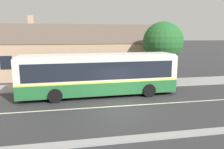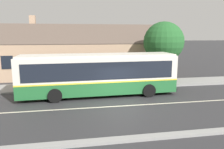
# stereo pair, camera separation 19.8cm
# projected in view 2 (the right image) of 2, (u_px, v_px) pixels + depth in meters

# --- Properties ---
(ground_plane) EXTENTS (300.00, 300.00, 0.00)m
(ground_plane) POSITION_uv_depth(u_px,v_px,m) (122.00, 106.00, 14.60)
(ground_plane) COLOR #2D2D30
(sidewalk_far) EXTENTS (60.00, 3.00, 0.15)m
(sidewalk_far) POSITION_uv_depth(u_px,v_px,m) (107.00, 85.00, 20.40)
(sidewalk_far) COLOR gray
(sidewalk_far) RESTS_ON ground
(curb_near) EXTENTS (60.00, 0.50, 0.12)m
(curb_near) POSITION_uv_depth(u_px,v_px,m) (144.00, 138.00, 9.99)
(curb_near) COLOR gray
(curb_near) RESTS_ON ground
(lane_divider_stripe) EXTENTS (60.00, 0.16, 0.01)m
(lane_divider_stripe) POSITION_uv_depth(u_px,v_px,m) (122.00, 106.00, 14.60)
(lane_divider_stripe) COLOR beige
(lane_divider_stripe) RESTS_ON ground
(community_building) EXTENTS (21.38, 10.81, 7.03)m
(community_building) POSITION_uv_depth(u_px,v_px,m) (80.00, 56.00, 27.83)
(community_building) COLOR tan
(community_building) RESTS_ON ground
(transit_bus) EXTENTS (12.07, 2.98, 3.24)m
(transit_bus) POSITION_uv_depth(u_px,v_px,m) (99.00, 74.00, 16.89)
(transit_bus) COLOR #236633
(transit_bus) RESTS_ON ground
(bench_by_building) EXTENTS (1.88, 0.51, 0.94)m
(bench_by_building) POSITION_uv_depth(u_px,v_px,m) (27.00, 83.00, 18.73)
(bench_by_building) COLOR #4C4C4C
(bench_by_building) RESTS_ON sidewalk_far
(bench_down_street) EXTENTS (1.59, 0.51, 0.94)m
(bench_down_street) POSITION_uv_depth(u_px,v_px,m) (76.00, 83.00, 19.08)
(bench_down_street) COLOR #4C4C4C
(bench_down_street) RESTS_ON sidewalk_far
(street_tree_primary) EXTENTS (3.99, 3.99, 5.99)m
(street_tree_primary) POSITION_uv_depth(u_px,v_px,m) (164.00, 42.00, 21.69)
(street_tree_primary) COLOR #4C3828
(street_tree_primary) RESTS_ON ground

